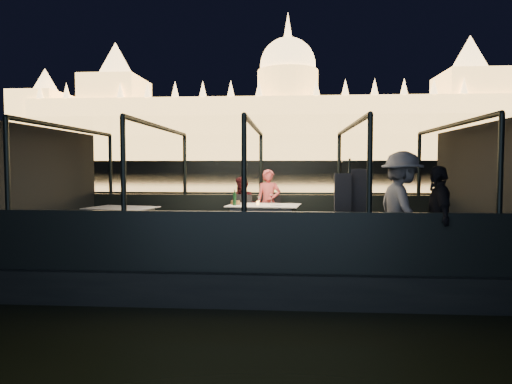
# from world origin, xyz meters

# --- Properties ---
(river_water) EXTENTS (500.00, 500.00, 0.00)m
(river_water) POSITION_xyz_m (0.00, 80.00, 0.00)
(river_water) COLOR black
(river_water) RESTS_ON ground
(boat_hull) EXTENTS (8.60, 4.40, 1.00)m
(boat_hull) POSITION_xyz_m (0.00, 0.00, 0.00)
(boat_hull) COLOR black
(boat_hull) RESTS_ON river_water
(boat_deck) EXTENTS (8.00, 4.00, 0.04)m
(boat_deck) POSITION_xyz_m (0.00, 0.00, 0.48)
(boat_deck) COLOR black
(boat_deck) RESTS_ON boat_hull
(gunwale_port) EXTENTS (8.00, 0.08, 0.90)m
(gunwale_port) POSITION_xyz_m (0.00, 2.00, 0.95)
(gunwale_port) COLOR black
(gunwale_port) RESTS_ON boat_deck
(gunwale_starboard) EXTENTS (8.00, 0.08, 0.90)m
(gunwale_starboard) POSITION_xyz_m (0.00, -2.00, 0.95)
(gunwale_starboard) COLOR black
(gunwale_starboard) RESTS_ON boat_deck
(cabin_glass_port) EXTENTS (8.00, 0.02, 1.40)m
(cabin_glass_port) POSITION_xyz_m (0.00, 2.00, 2.10)
(cabin_glass_port) COLOR #99B2B2
(cabin_glass_port) RESTS_ON gunwale_port
(cabin_glass_starboard) EXTENTS (8.00, 0.02, 1.40)m
(cabin_glass_starboard) POSITION_xyz_m (0.00, -2.00, 2.10)
(cabin_glass_starboard) COLOR #99B2B2
(cabin_glass_starboard) RESTS_ON gunwale_starboard
(cabin_roof_glass) EXTENTS (8.00, 4.00, 0.02)m
(cabin_roof_glass) POSITION_xyz_m (0.00, 0.00, 2.80)
(cabin_roof_glass) COLOR #99B2B2
(cabin_roof_glass) RESTS_ON boat_deck
(end_wall_fore) EXTENTS (0.02, 4.00, 2.30)m
(end_wall_fore) POSITION_xyz_m (-4.00, 0.00, 1.65)
(end_wall_fore) COLOR black
(end_wall_fore) RESTS_ON boat_deck
(end_wall_aft) EXTENTS (0.02, 4.00, 2.30)m
(end_wall_aft) POSITION_xyz_m (4.00, 0.00, 1.65)
(end_wall_aft) COLOR black
(end_wall_aft) RESTS_ON boat_deck
(canopy_ribs) EXTENTS (8.00, 4.00, 2.30)m
(canopy_ribs) POSITION_xyz_m (0.00, 0.00, 1.65)
(canopy_ribs) COLOR black
(canopy_ribs) RESTS_ON boat_deck
(embankment) EXTENTS (400.00, 140.00, 6.00)m
(embankment) POSITION_xyz_m (0.00, 210.00, 1.00)
(embankment) COLOR #423D33
(embankment) RESTS_ON ground
(parliament_building) EXTENTS (220.00, 32.00, 60.00)m
(parliament_building) POSITION_xyz_m (0.00, 175.00, 29.00)
(parliament_building) COLOR #F2D18C
(parliament_building) RESTS_ON embankment
(dining_table_central) EXTENTS (1.56, 1.21, 0.77)m
(dining_table_central) POSITION_xyz_m (0.14, 0.77, 0.89)
(dining_table_central) COLOR white
(dining_table_central) RESTS_ON boat_deck
(dining_table_aft) EXTENTS (1.51, 1.23, 0.70)m
(dining_table_aft) POSITION_xyz_m (-2.85, 0.68, 0.89)
(dining_table_aft) COLOR silver
(dining_table_aft) RESTS_ON boat_deck
(chair_port_left) EXTENTS (0.56, 0.56, 0.93)m
(chair_port_left) POSITION_xyz_m (-0.36, 1.22, 0.95)
(chair_port_left) COLOR black
(chair_port_left) RESTS_ON boat_deck
(chair_port_right) EXTENTS (0.48, 0.48, 0.90)m
(chair_port_right) POSITION_xyz_m (0.26, 1.42, 0.95)
(chair_port_right) COLOR black
(chair_port_right) RESTS_ON boat_deck
(coat_stand) EXTENTS (0.57, 0.52, 1.68)m
(coat_stand) POSITION_xyz_m (1.61, -1.25, 1.40)
(coat_stand) COLOR black
(coat_stand) RESTS_ON boat_deck
(person_woman_coral) EXTENTS (0.54, 0.36, 1.49)m
(person_woman_coral) POSITION_xyz_m (0.20, 1.57, 1.25)
(person_woman_coral) COLOR #DB524F
(person_woman_coral) RESTS_ON boat_deck
(person_man_maroon) EXTENTS (0.76, 0.66, 1.33)m
(person_man_maroon) POSITION_xyz_m (-0.37, 1.51, 1.25)
(person_man_maroon) COLOR #401215
(person_man_maroon) RESTS_ON boat_deck
(passenger_stripe) EXTENTS (0.86, 1.26, 1.80)m
(passenger_stripe) POSITION_xyz_m (2.40, -1.41, 1.35)
(passenger_stripe) COLOR silver
(passenger_stripe) RESTS_ON boat_deck
(passenger_dark) EXTENTS (0.46, 0.95, 1.57)m
(passenger_dark) POSITION_xyz_m (2.87, -1.67, 1.35)
(passenger_dark) COLOR black
(passenger_dark) RESTS_ON boat_deck
(wine_bottle) EXTENTS (0.09, 0.09, 0.32)m
(wine_bottle) POSITION_xyz_m (-0.45, 0.59, 1.42)
(wine_bottle) COLOR #14381B
(wine_bottle) RESTS_ON dining_table_central
(bread_basket) EXTENTS (0.24, 0.24, 0.08)m
(bread_basket) POSITION_xyz_m (-0.46, 0.80, 1.31)
(bread_basket) COLOR brown
(bread_basket) RESTS_ON dining_table_central
(amber_candle) EXTENTS (0.08, 0.08, 0.08)m
(amber_candle) POSITION_xyz_m (0.02, 0.70, 1.31)
(amber_candle) COLOR #F2AA3C
(amber_candle) RESTS_ON dining_table_central
(plate_near) EXTENTS (0.30, 0.30, 0.01)m
(plate_near) POSITION_xyz_m (0.39, 0.61, 1.27)
(plate_near) COLOR silver
(plate_near) RESTS_ON dining_table_central
(plate_far) EXTENTS (0.28, 0.28, 0.01)m
(plate_far) POSITION_xyz_m (-0.29, 0.92, 1.27)
(plate_far) COLOR silver
(plate_far) RESTS_ON dining_table_central
(wine_glass_white) EXTENTS (0.07, 0.07, 0.17)m
(wine_glass_white) POSITION_xyz_m (-0.46, 0.68, 1.36)
(wine_glass_white) COLOR silver
(wine_glass_white) RESTS_ON dining_table_central
(wine_glass_red) EXTENTS (0.09, 0.09, 0.21)m
(wine_glass_red) POSITION_xyz_m (0.29, 0.94, 1.36)
(wine_glass_red) COLOR white
(wine_glass_red) RESTS_ON dining_table_central
(wine_glass_empty) EXTENTS (0.08, 0.08, 0.18)m
(wine_glass_empty) POSITION_xyz_m (0.04, 0.62, 1.36)
(wine_glass_empty) COLOR silver
(wine_glass_empty) RESTS_ON dining_table_central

